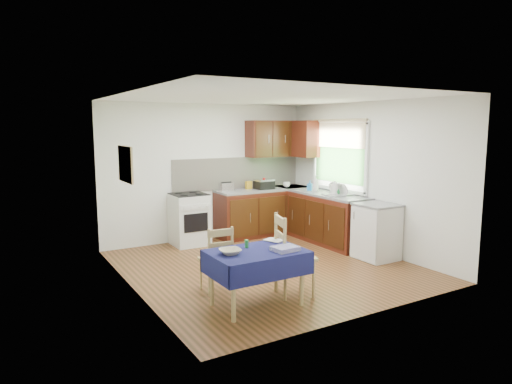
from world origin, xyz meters
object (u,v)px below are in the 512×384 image
toaster (226,187)px  kettle (335,189)px  chair_far (217,257)px  dining_table (257,259)px  dish_rack (338,194)px  chair_near (291,253)px  sandwich_press (264,184)px

toaster → kettle: kettle is taller
chair_far → kettle: size_ratio=3.42×
dining_table → kettle: (2.58, 1.68, 0.45)m
dining_table → toaster: (1.13, 2.99, 0.43)m
chair_far → toaster: toaster is taller
dish_rack → kettle: (-0.04, 0.05, 0.08)m
chair_far → chair_near: (0.74, -0.55, 0.09)m
toaster → kettle: (1.45, -1.31, 0.02)m
kettle → toaster: bearing=137.9°
dish_rack → toaster: bearing=143.2°
chair_far → dish_rack: dish_rack is taller
chair_near → dish_rack: bearing=-37.2°
chair_near → dining_table: bearing=115.8°
kettle → chair_far: bearing=-159.6°
dining_table → chair_far: bearing=119.6°
dining_table → toaster: toaster is taller
chair_far → kettle: (2.77, 1.03, 0.56)m
dining_table → chair_far: 0.68m
toaster → dish_rack: (1.49, -1.36, -0.06)m
toaster → dish_rack: size_ratio=0.52×
toaster → sandwich_press: bearing=-21.4°
dining_table → chair_near: bearing=22.5°
sandwich_press → kettle: size_ratio=1.30×
dish_rack → sandwich_press: bearing=122.6°
chair_near → kettle: 2.62m
toaster → kettle: size_ratio=0.98×
dining_table → chair_far: size_ratio=1.29×
dish_rack → kettle: bearing=135.2°
dining_table → chair_far: (-0.19, 0.65, -0.11)m
chair_far → dining_table: bearing=110.4°
sandwich_press → kettle: bearing=-61.3°
chair_near → kettle: bearing=-35.8°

